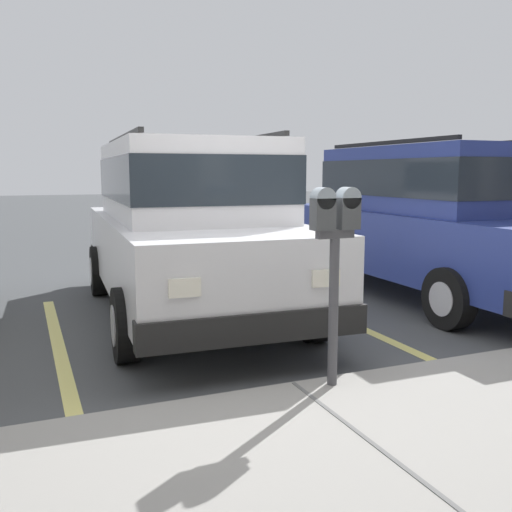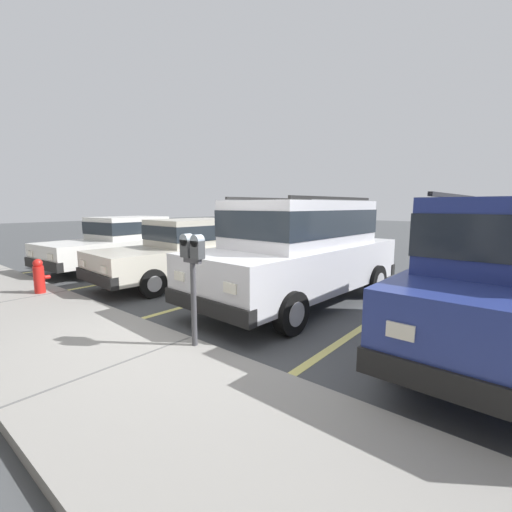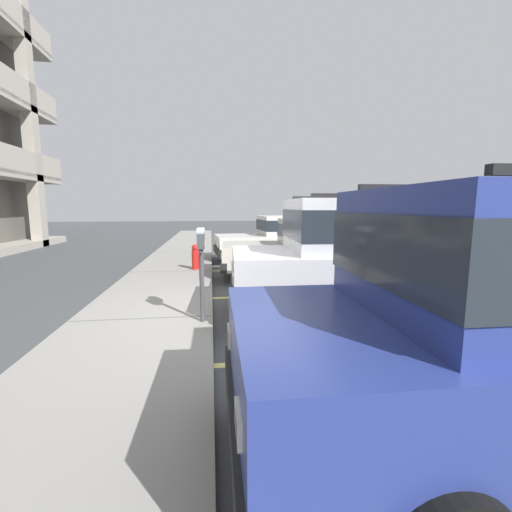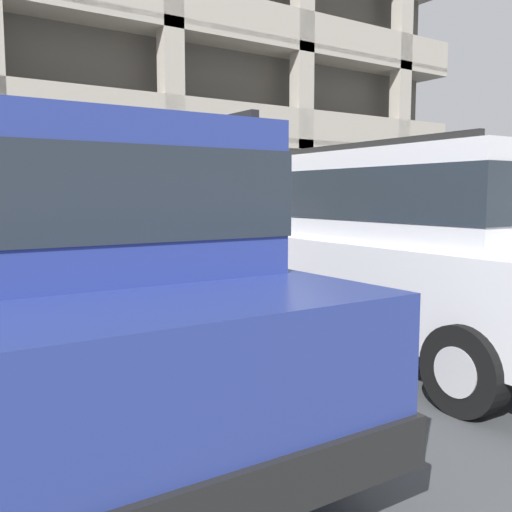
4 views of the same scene
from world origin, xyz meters
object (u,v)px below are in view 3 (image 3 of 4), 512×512
object	(u,v)px
blue_coupe	(284,237)
parking_meter_near	(201,252)
silver_suv	(376,253)
fire_hydrant	(195,257)
dark_hatchback	(312,247)

from	to	relation	value
blue_coupe	parking_meter_near	distance (m)	6.95
silver_suv	blue_coupe	bearing A→B (deg)	4.99
fire_hydrant	blue_coupe	bearing A→B (deg)	-56.21
dark_hatchback	blue_coupe	xyz separation A→B (m)	(2.92, 0.11, 0.00)
dark_hatchback	parking_meter_near	xyz separation A→B (m)	(-3.51, 2.74, 0.36)
blue_coupe	fire_hydrant	size ratio (longest dim) A/B	6.58
dark_hatchback	parking_meter_near	distance (m)	4.47
dark_hatchback	silver_suv	bearing A→B (deg)	-174.33
parking_meter_near	fire_hydrant	distance (m)	4.54
silver_suv	fire_hydrant	world-z (taller)	silver_suv
silver_suv	dark_hatchback	size ratio (longest dim) A/B	1.06
fire_hydrant	dark_hatchback	bearing A→B (deg)	-107.55
dark_hatchback	parking_meter_near	world-z (taller)	same
blue_coupe	parking_meter_near	bearing A→B (deg)	152.97
dark_hatchback	blue_coupe	world-z (taller)	same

